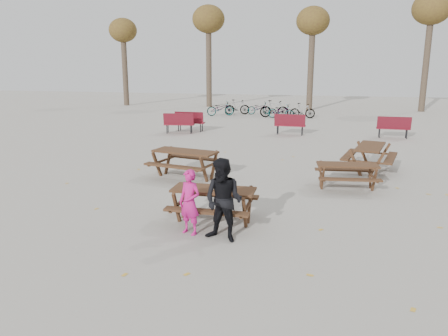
% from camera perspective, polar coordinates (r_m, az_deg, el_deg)
% --- Properties ---
extents(ground, '(80.00, 80.00, 0.00)m').
position_cam_1_polar(ground, '(9.74, -1.36, -7.08)').
color(ground, gray).
rests_on(ground, ground).
extents(main_picnic_table, '(1.80, 1.45, 0.78)m').
position_cam_1_polar(main_picnic_table, '(9.55, -1.38, -3.78)').
color(main_picnic_table, '#392114').
rests_on(main_picnic_table, ground).
extents(food_tray, '(0.18, 0.11, 0.03)m').
position_cam_1_polar(food_tray, '(9.35, 0.61, -2.84)').
color(food_tray, white).
rests_on(food_tray, main_picnic_table).
extents(bread_roll, '(0.14, 0.06, 0.05)m').
position_cam_1_polar(bread_roll, '(9.33, 0.61, -2.59)').
color(bread_roll, tan).
rests_on(bread_roll, food_tray).
extents(soda_bottle, '(0.07, 0.07, 0.17)m').
position_cam_1_polar(soda_bottle, '(9.39, -1.51, -2.41)').
color(soda_bottle, silver).
rests_on(soda_bottle, main_picnic_table).
extents(child, '(0.57, 0.48, 1.35)m').
position_cam_1_polar(child, '(8.92, -4.51, -4.48)').
color(child, '#C11875').
rests_on(child, ground).
extents(adult, '(0.93, 0.80, 1.66)m').
position_cam_1_polar(adult, '(8.50, -0.06, -4.25)').
color(adult, black).
rests_on(adult, ground).
extents(picnic_table_east, '(1.80, 1.52, 0.71)m').
position_cam_1_polar(picnic_table_east, '(12.62, 15.74, -1.07)').
color(picnic_table_east, '#392114').
rests_on(picnic_table_east, ground).
extents(picnic_table_north, '(2.25, 1.96, 0.84)m').
position_cam_1_polar(picnic_table_north, '(13.37, -5.07, 0.50)').
color(picnic_table_north, '#392114').
rests_on(picnic_table_north, ground).
extents(picnic_table_far, '(1.93, 2.22, 0.83)m').
position_cam_1_polar(picnic_table_far, '(14.97, 18.47, 1.22)').
color(picnic_table_far, '#392114').
rests_on(picnic_table_far, ground).
extents(park_bench_row, '(11.80, 1.60, 1.03)m').
position_cam_1_polar(park_bench_row, '(21.65, 4.79, 5.77)').
color(park_bench_row, maroon).
rests_on(park_bench_row, ground).
extents(bicycle_row, '(7.17, 3.05, 1.10)m').
position_cam_1_polar(bicycle_row, '(29.09, 4.69, 7.69)').
color(bicycle_row, black).
rests_on(bicycle_row, ground).
extents(tree_row, '(32.17, 3.52, 8.26)m').
position_cam_1_polar(tree_row, '(34.11, 11.39, 17.94)').
color(tree_row, '#382B21').
rests_on(tree_row, ground).
extents(fallen_leaves, '(11.00, 11.00, 0.01)m').
position_cam_1_polar(fallen_leaves, '(11.96, 3.99, -3.14)').
color(fallen_leaves, gold).
rests_on(fallen_leaves, ground).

